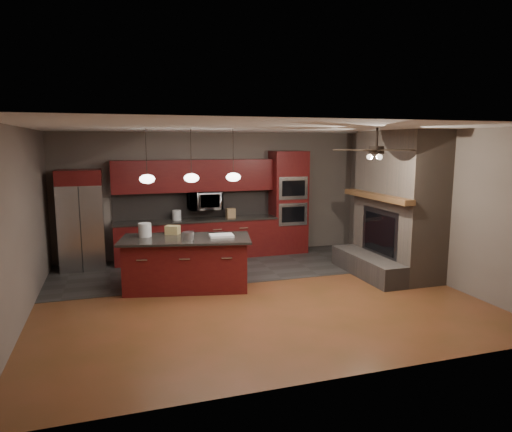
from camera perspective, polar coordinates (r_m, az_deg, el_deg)
name	(u,v)px	position (r m, az deg, el deg)	size (l,w,h in m)	color
ground	(253,294)	(7.93, -0.37, -9.72)	(7.00, 7.00, 0.00)	brown
ceiling	(253,128)	(7.51, -0.39, 10.95)	(7.00, 6.00, 0.02)	white
back_wall	(214,194)	(10.47, -5.24, 2.70)	(7.00, 0.02, 2.80)	#6A5E55
right_wall	(429,205)	(9.24, 20.83, 1.30)	(0.02, 6.00, 2.80)	#6A5E55
left_wall	(21,224)	(7.37, -27.35, -0.95)	(0.02, 6.00, 2.80)	#6A5E55
slate_tile_patch	(228,267)	(9.58, -3.57, -6.38)	(7.00, 2.40, 0.01)	#2F2C2A
fireplace_column	(395,209)	(9.30, 17.04, 0.90)	(1.30, 2.10, 2.80)	#6D5C4E
back_cabinetry	(196,219)	(10.20, -7.50, -0.38)	(3.59, 0.64, 2.20)	#591310
oven_tower	(288,202)	(10.70, 4.06, 1.72)	(0.80, 0.63, 2.38)	#591310
microwave	(205,201)	(10.19, -6.45, 1.93)	(0.73, 0.41, 0.50)	silver
refrigerator	(81,220)	(9.93, -21.00, -0.45)	(0.87, 0.75, 2.03)	silver
kitchen_island	(186,263)	(8.19, -8.71, -5.82)	(2.41, 1.46, 0.92)	#591310
white_bucket	(145,230)	(8.29, -13.72, -1.70)	(0.23, 0.23, 0.24)	silver
paint_can	(188,236)	(7.89, -8.48, -2.48)	(0.20, 0.20, 0.14)	#AAA9AE
paint_tray	(221,236)	(8.09, -4.34, -2.45)	(0.41, 0.29, 0.04)	white
cardboard_box	(173,230)	(8.43, -10.38, -1.72)	(0.24, 0.18, 0.15)	tan
counter_bucket	(177,215)	(10.08, -9.88, 0.11)	(0.19, 0.19, 0.22)	silver
counter_box	(231,213)	(10.25, -3.19, 0.37)	(0.19, 0.15, 0.21)	#A27D53
pendant_left	(147,179)	(7.91, -13.45, 4.55)	(0.26, 0.26, 0.92)	black
pendant_center	(191,178)	(8.00, -8.07, 4.76)	(0.26, 0.26, 0.92)	black
pendant_right	(233,177)	(8.16, -2.85, 4.92)	(0.26, 0.26, 0.92)	black
ceiling_fan	(376,149)	(7.53, 14.82, 8.04)	(1.27, 1.33, 0.41)	black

